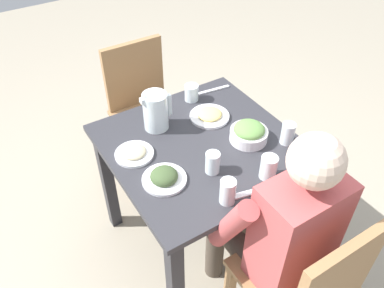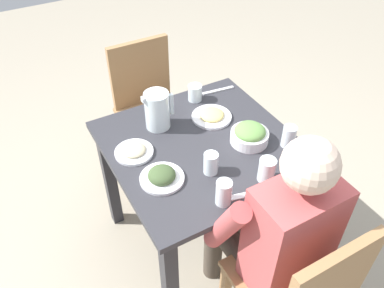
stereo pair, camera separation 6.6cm
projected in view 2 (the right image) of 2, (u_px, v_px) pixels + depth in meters
ground_plane at (200, 238)px, 2.34m from camera, size 8.00×8.00×0.00m
dining_table at (202, 164)px, 1.94m from camera, size 0.85×0.85×0.74m
chair_far at (149, 104)px, 2.48m from camera, size 0.40×0.40×0.90m
diner_near at (273, 229)px, 1.59m from camera, size 0.48×0.53×1.19m
water_pitcher at (157, 110)px, 1.89m from camera, size 0.16×0.12×0.19m
salad_bowl at (250, 135)px, 1.84m from camera, size 0.18×0.18×0.09m
plate_beans at (134, 151)px, 1.79m from camera, size 0.18×0.18×0.04m
plate_dolmas at (162, 176)px, 1.67m from camera, size 0.19×0.19×0.06m
plate_fries at (212, 116)px, 1.99m from camera, size 0.20×0.20×0.04m
water_glass_near_right at (195, 93)px, 2.09m from camera, size 0.07×0.07×0.09m
water_glass_far_left at (267, 170)px, 1.65m from camera, size 0.07×0.07×0.11m
water_glass_by_pitcher at (224, 193)px, 1.55m from camera, size 0.06×0.06×0.11m
water_glass_far_right at (289, 136)px, 1.81m from camera, size 0.06×0.06×0.11m
water_glass_near_left at (211, 163)px, 1.68m from camera, size 0.06×0.06×0.10m
fork_near at (243, 196)px, 1.61m from camera, size 0.17×0.06×0.01m
knife_near at (218, 90)px, 2.18m from camera, size 0.19×0.04×0.01m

